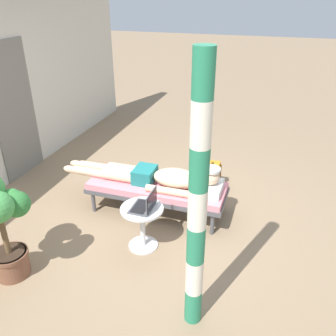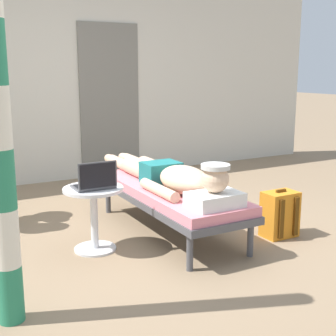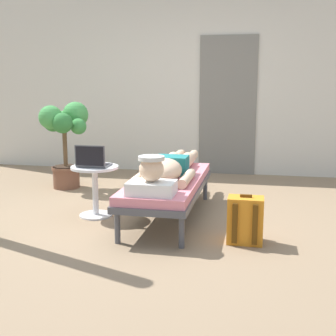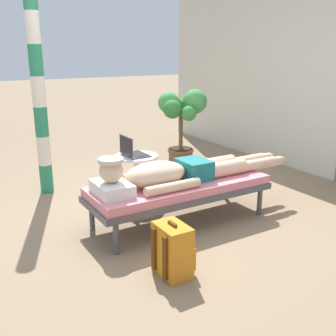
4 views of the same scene
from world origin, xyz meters
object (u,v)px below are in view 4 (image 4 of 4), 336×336
object	(u,v)px
person_reclining	(177,172)
porch_post	(39,92)
backpack	(173,250)
side_table	(136,170)
laptop	(132,151)
potted_plant	(182,118)
lounge_chair	(179,189)

from	to	relation	value
person_reclining	porch_post	distance (m)	1.89
backpack	porch_post	world-z (taller)	porch_post
person_reclining	side_table	distance (m)	0.76
side_table	laptop	bearing A→B (deg)	-90.00
potted_plant	side_table	bearing A→B (deg)	-53.66
person_reclining	laptop	bearing A→B (deg)	-171.75
person_reclining	backpack	xyz separation A→B (m)	(0.79, -0.53, -0.32)
lounge_chair	person_reclining	bearing A→B (deg)	-90.00
laptop	porch_post	xyz separation A→B (m)	(-0.80, -0.74, 0.61)
backpack	porch_post	distance (m)	2.55
lounge_chair	porch_post	world-z (taller)	porch_post
lounge_chair	side_table	size ratio (longest dim) A/B	3.44
porch_post	laptop	bearing A→B (deg)	42.90
person_reclining	porch_post	size ratio (longest dim) A/B	0.91
person_reclining	backpack	distance (m)	1.00
lounge_chair	side_table	bearing A→B (deg)	-173.22
laptop	backpack	xyz separation A→B (m)	(1.53, -0.42, -0.39)
lounge_chair	side_table	xyz separation A→B (m)	(-0.74, -0.09, 0.01)
porch_post	backpack	bearing A→B (deg)	7.88
lounge_chair	potted_plant	world-z (taller)	potted_plant
laptop	potted_plant	bearing A→B (deg)	125.15
potted_plant	porch_post	distance (m)	2.00
side_table	backpack	distance (m)	1.61
person_reclining	potted_plant	world-z (taller)	potted_plant
potted_plant	laptop	bearing A→B (deg)	-54.85
backpack	side_table	bearing A→B (deg)	162.80
potted_plant	porch_post	xyz separation A→B (m)	(0.04, -1.94, 0.47)
side_table	porch_post	world-z (taller)	porch_post
lounge_chair	porch_post	distance (m)	1.97
side_table	backpack	world-z (taller)	side_table
backpack	potted_plant	size ratio (longest dim) A/B	0.38
lounge_chair	porch_post	size ratio (longest dim) A/B	0.76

